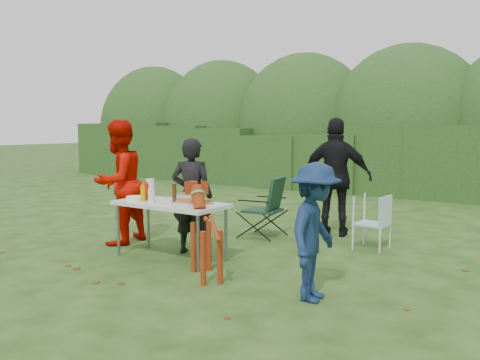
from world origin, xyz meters
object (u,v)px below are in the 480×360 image
Objects in this scene: person_cook at (192,196)px; mustard_bottle at (143,194)px; dog at (206,233)px; camping_chair at (262,207)px; child at (315,232)px; person_black_puffy at (336,177)px; lawn_chair at (372,222)px; folding_table at (170,206)px; ketchup_bottle at (147,192)px; beer_bottle at (174,194)px; paper_towel_roll at (150,188)px; person_red_jacket at (119,182)px.

mustard_bottle is at bearing 32.19° from person_cook.
mustard_bottle is at bearing 27.37° from dog.
camping_chair is 4.78× the size of mustard_bottle.
dog is (-1.35, -0.02, -0.17)m from child.
lawn_chair is at bearing 129.11° from person_black_puffy.
person_black_puffy reaches higher than folding_table.
ketchup_bottle is 0.50m from beer_bottle.
dog is at bearing 96.55° from camping_chair.
camping_chair is at bearing 68.06° from ketchup_bottle.
ketchup_bottle reaches higher than camping_chair.
dog is 4.15× the size of paper_towel_roll.
camping_chair is at bearing 63.31° from paper_towel_roll.
person_cook is at bearing -3.56° from dog.
paper_towel_roll reaches higher than lawn_chair.
folding_table is 1.95× the size of lawn_chair.
ketchup_bottle is at bearing 179.72° from beer_bottle.
ketchup_bottle reaches higher than folding_table.
person_cook is (0.05, 0.37, 0.10)m from folding_table.
camping_chair is 2.05m from mustard_bottle.
dog reaches higher than beer_bottle.
person_red_jacket is at bearing 163.09° from ketchup_bottle.
person_red_jacket is 3.67m from lawn_chair.
person_cook is 0.61m from ketchup_bottle.
child is 1.27× the size of dog.
person_black_puffy is 7.12× the size of paper_towel_roll.
person_cook is 0.87× the size of person_red_jacket.
camping_chair is (0.25, 1.39, -0.31)m from person_cook.
paper_towel_roll reaches higher than camping_chair.
mustard_bottle is at bearing -157.11° from folding_table.
person_cook is at bearing 44.51° from lawn_chair.
folding_table is 6.82× the size of ketchup_bottle.
person_red_jacket is (-1.21, 0.23, 0.22)m from folding_table.
lawn_chair is at bearing 40.32° from ketchup_bottle.
person_black_puffy is at bearing 57.50° from ketchup_bottle.
person_black_puffy is at bearing -138.45° from person_cook.
person_black_puffy reaches higher than ketchup_bottle.
paper_towel_roll reaches higher than beer_bottle.
mustard_bottle is 0.77× the size of paper_towel_roll.
camping_chair is (-1.94, 2.15, -0.21)m from child.
person_cook is 0.66m from mustard_bottle.
person_cook reaches higher than mustard_bottle.
person_red_jacket is 2.36× the size of lawn_chair.
mustard_bottle is at bearing -62.11° from paper_towel_roll.
beer_bottle is at bearing 72.10° from child.
folding_table is at bearing 71.43° from camping_chair.
person_black_puffy is (2.40, 2.27, 0.02)m from person_red_jacket.
child is at bearing 74.76° from person_red_jacket.
folding_table is 7.50× the size of mustard_bottle.
paper_towel_roll is (-1.40, 0.55, 0.36)m from dog.
person_cook is 1.28m from person_red_jacket.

